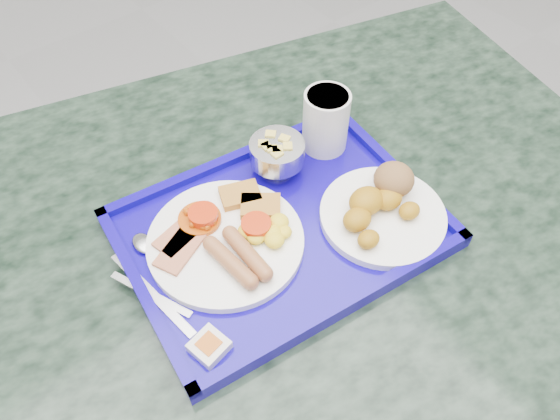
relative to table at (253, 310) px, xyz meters
name	(u,v)px	position (x,y,z in m)	size (l,w,h in m)	color
table	(253,310)	(0.00, 0.00, 0.00)	(1.47, 1.15, 0.81)	gray
tray	(280,230)	(0.05, -0.02, 0.22)	(0.48, 0.37, 0.03)	#0F0393
main_plate	(230,237)	(-0.02, 0.00, 0.23)	(0.22, 0.22, 0.03)	white
bread_plate	(382,206)	(0.18, -0.09, 0.24)	(0.18, 0.18, 0.06)	white
fruit_bowl	(277,153)	(0.11, 0.07, 0.26)	(0.09, 0.09, 0.06)	#AAAAAC
juice_cup	(326,119)	(0.21, 0.07, 0.28)	(0.07, 0.07, 0.10)	silver
spoon	(145,257)	(-0.13, 0.05, 0.23)	(0.08, 0.16, 0.01)	#AAAAAC
knife	(152,294)	(-0.16, 0.00, 0.22)	(0.01, 0.17, 0.00)	#AAAAAC
jam_packet	(209,346)	(-0.14, -0.11, 0.23)	(0.05, 0.05, 0.02)	white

